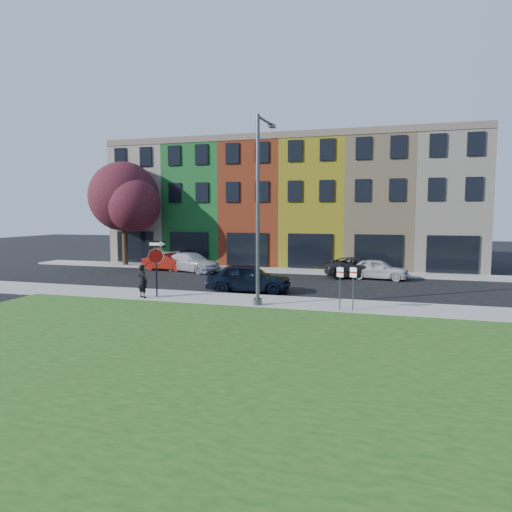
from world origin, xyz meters
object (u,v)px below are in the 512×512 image
(sedan_near, at_px, (249,278))
(street_lamp, at_px, (259,210))
(man, at_px, (143,281))
(stop_sign, at_px, (156,257))

(sedan_near, height_order, street_lamp, street_lamp)
(man, bearing_deg, sedan_near, -116.75)
(sedan_near, relative_size, street_lamp, 0.56)
(stop_sign, distance_m, street_lamp, 5.99)
(stop_sign, distance_m, sedan_near, 5.24)
(man, height_order, sedan_near, man)
(stop_sign, relative_size, street_lamp, 0.33)
(stop_sign, bearing_deg, street_lamp, -13.64)
(man, bearing_deg, street_lamp, -155.83)
(stop_sign, xyz_separation_m, sedan_near, (3.87, 3.25, -1.36))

